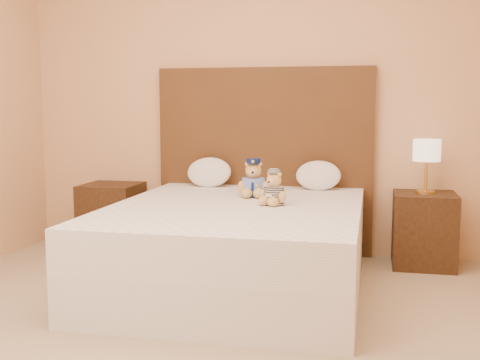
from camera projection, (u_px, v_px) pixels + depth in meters
name	position (u px, v px, depth m)	size (l,w,h in m)	color
ground	(180.00, 359.00, 2.84)	(4.00, 4.50, 0.00)	tan
bed	(237.00, 246.00, 3.97)	(1.60, 2.00, 0.55)	white
headboard	(264.00, 161.00, 4.89)	(1.75, 0.08, 1.50)	#4C2C17
nightstand_left	(112.00, 217.00, 5.01)	(0.45, 0.45, 0.55)	#3D2613
nightstand_right	(424.00, 230.00, 4.47)	(0.45, 0.45, 0.55)	#3D2613
lamp	(427.00, 153.00, 4.41)	(0.20, 0.20, 0.40)	gold
teddy_police	(253.00, 178.00, 4.25)	(0.23, 0.22, 0.27)	tan
teddy_prisoner	(274.00, 188.00, 3.90)	(0.20, 0.19, 0.22)	tan
pillow_left	(209.00, 171.00, 4.81)	(0.36, 0.23, 0.25)	white
pillow_right	(318.00, 174.00, 4.63)	(0.34, 0.22, 0.24)	white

